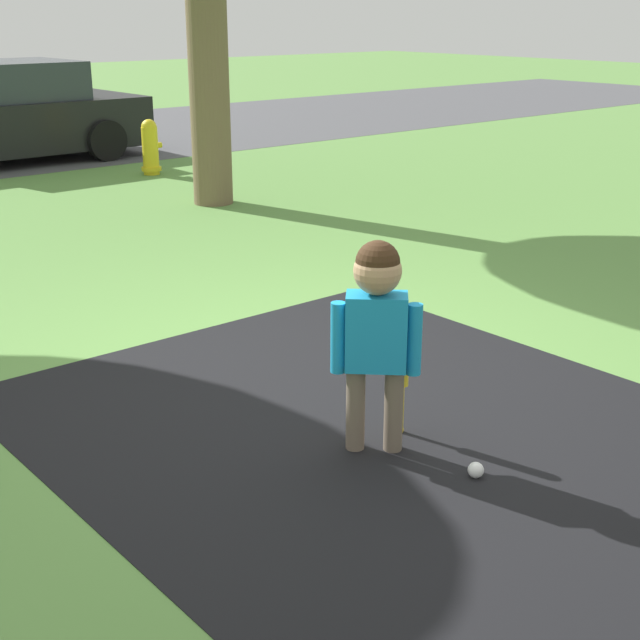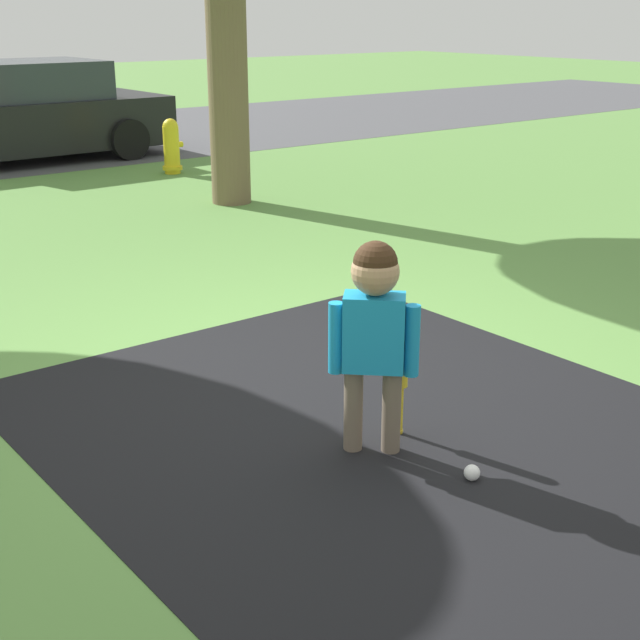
{
  "view_description": "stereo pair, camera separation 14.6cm",
  "coord_description": "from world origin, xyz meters",
  "px_view_note": "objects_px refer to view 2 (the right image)",
  "views": [
    {
      "loc": [
        -3.0,
        -3.72,
        1.99
      ],
      "look_at": [
        -0.34,
        -0.56,
        0.55
      ],
      "focal_mm": 50.0,
      "sensor_mm": 36.0,
      "label": 1
    },
    {
      "loc": [
        -2.88,
        -3.81,
        1.99
      ],
      "look_at": [
        -0.34,
        -0.56,
        0.55
      ],
      "focal_mm": 50.0,
      "sensor_mm": 36.0,
      "label": 2
    }
  ],
  "objects_px": {
    "child": "(374,318)",
    "fire_hydrant": "(171,147)",
    "baseball_bat": "(402,361)",
    "sports_ball": "(472,473)",
    "parked_car": "(16,115)"
  },
  "relations": [
    {
      "from": "child",
      "to": "parked_car",
      "type": "distance_m",
      "value": 9.7
    },
    {
      "from": "sports_ball",
      "to": "parked_car",
      "type": "distance_m",
      "value": 10.18
    },
    {
      "from": "child",
      "to": "fire_hydrant",
      "type": "distance_m",
      "value": 7.9
    },
    {
      "from": "baseball_bat",
      "to": "parked_car",
      "type": "height_order",
      "value": "parked_car"
    },
    {
      "from": "fire_hydrant",
      "to": "baseball_bat",
      "type": "bearing_deg",
      "value": -110.91
    },
    {
      "from": "sports_ball",
      "to": "fire_hydrant",
      "type": "relative_size",
      "value": 0.11
    },
    {
      "from": "parked_car",
      "to": "child",
      "type": "bearing_deg",
      "value": 78.22
    },
    {
      "from": "sports_ball",
      "to": "parked_car",
      "type": "height_order",
      "value": "parked_car"
    },
    {
      "from": "fire_hydrant",
      "to": "parked_car",
      "type": "distance_m",
      "value": 2.52
    },
    {
      "from": "parked_car",
      "to": "sports_ball",
      "type": "bearing_deg",
      "value": 79.66
    },
    {
      "from": "baseball_bat",
      "to": "sports_ball",
      "type": "bearing_deg",
      "value": -96.16
    },
    {
      "from": "sports_ball",
      "to": "child",
      "type": "bearing_deg",
      "value": 108.41
    },
    {
      "from": "child",
      "to": "sports_ball",
      "type": "distance_m",
      "value": 0.82
    },
    {
      "from": "fire_hydrant",
      "to": "parked_car",
      "type": "relative_size",
      "value": 0.17
    },
    {
      "from": "fire_hydrant",
      "to": "child",
      "type": "bearing_deg",
      "value": -112.3
    }
  ]
}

